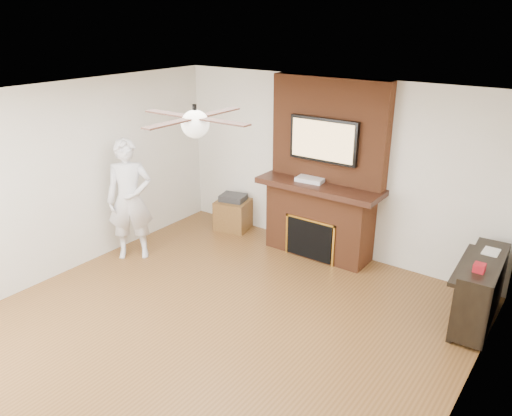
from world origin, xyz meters
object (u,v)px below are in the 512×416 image
Objects in this scene: fireplace at (322,187)px; person at (130,200)px; side_table at (233,213)px; piano at (480,289)px.

fireplace reaches higher than person.
person reaches higher than side_table.
side_table is at bearing 169.86° from piano.
fireplace is at bearing -4.21° from person.
fireplace reaches higher than piano.
piano is (4.41, 1.13, -0.44)m from person.
fireplace reaches higher than side_table.
side_table is (0.55, 1.61, -0.60)m from person.
fireplace is at bearing -11.04° from side_table.
side_table is 0.50× the size of piano.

